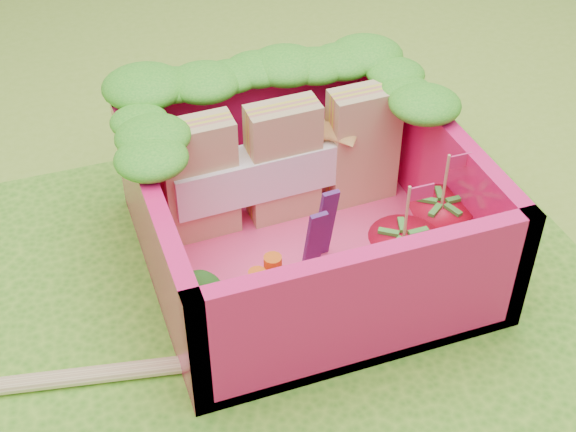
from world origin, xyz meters
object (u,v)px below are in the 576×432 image
(broccoli, at_px, (212,303))
(sandwich_stack, at_px, (285,162))
(strawberry_right, at_px, (438,229))
(strawberry_left, at_px, (401,262))
(bento_box, at_px, (305,207))
(chopsticks, at_px, (15,384))

(broccoli, bearing_deg, sandwich_stack, 51.02)
(broccoli, height_order, strawberry_right, strawberry_right)
(strawberry_right, bearing_deg, strawberry_left, -150.39)
(sandwich_stack, distance_m, strawberry_left, 0.69)
(bento_box, bearing_deg, broccoli, -144.78)
(sandwich_stack, distance_m, strawberry_right, 0.71)
(bento_box, xyz_separation_m, sandwich_stack, (0.01, 0.27, 0.04))
(bento_box, height_order, chopsticks, bento_box)
(sandwich_stack, height_order, broccoli, sandwich_stack)
(strawberry_left, relative_size, strawberry_right, 1.01)
(broccoli, xyz_separation_m, chopsticks, (-0.73, 0.04, -0.20))
(bento_box, bearing_deg, strawberry_left, -52.85)
(sandwich_stack, relative_size, broccoli, 3.39)
(sandwich_stack, bearing_deg, chopsticks, -154.82)
(bento_box, distance_m, strawberry_left, 0.45)
(bento_box, relative_size, broccoli, 4.18)
(strawberry_left, distance_m, strawberry_right, 0.27)
(strawberry_left, bearing_deg, strawberry_right, 29.61)
(broccoli, relative_size, strawberry_left, 0.60)
(sandwich_stack, height_order, strawberry_right, sandwich_stack)
(broccoli, relative_size, strawberry_right, 0.61)
(broccoli, bearing_deg, bento_box, 35.22)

